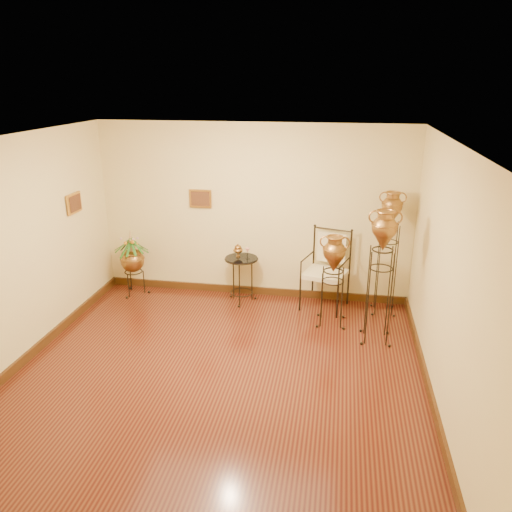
% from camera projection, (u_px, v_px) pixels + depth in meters
% --- Properties ---
extents(ground, '(5.00, 5.00, 0.00)m').
position_uv_depth(ground, '(218.00, 375.00, 6.08)').
color(ground, '#582914').
rests_on(ground, ground).
extents(room_shell, '(5.02, 5.02, 2.81)m').
position_uv_depth(room_shell, '(213.00, 240.00, 5.50)').
color(room_shell, beige).
rests_on(room_shell, ground).
extents(amphora_tall, '(0.49, 0.49, 1.91)m').
position_uv_depth(amphora_tall, '(388.00, 252.00, 7.41)').
color(amphora_tall, black).
rests_on(amphora_tall, ground).
extents(amphora_mid, '(0.47, 0.47, 1.86)m').
position_uv_depth(amphora_mid, '(380.00, 276.00, 6.60)').
color(amphora_mid, black).
rests_on(amphora_mid, ground).
extents(amphora_short, '(0.53, 0.53, 1.37)m').
position_uv_depth(amphora_short, '(333.00, 280.00, 7.16)').
color(amphora_short, black).
rests_on(amphora_short, ground).
extents(planter_urn, '(0.76, 0.76, 1.14)m').
position_uv_depth(planter_urn, '(132.00, 258.00, 8.17)').
color(planter_urn, black).
rests_on(planter_urn, ground).
extents(armchair, '(0.85, 0.81, 1.23)m').
position_uv_depth(armchair, '(325.00, 271.00, 7.68)').
color(armchair, black).
rests_on(armchair, ground).
extents(side_table, '(0.55, 0.55, 0.95)m').
position_uv_depth(side_table, '(242.00, 279.00, 7.96)').
color(side_table, black).
rests_on(side_table, ground).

